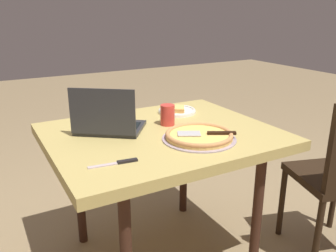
# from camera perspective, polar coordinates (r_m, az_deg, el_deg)

# --- Properties ---
(dining_table) EXTENTS (1.10, 0.90, 0.74)m
(dining_table) POSITION_cam_1_polar(r_m,az_deg,el_deg) (1.79, -1.05, -3.02)
(dining_table) COLOR tan
(dining_table) RESTS_ON ground_plane
(laptop) EXTENTS (0.40, 0.39, 0.24)m
(laptop) POSITION_cam_1_polar(r_m,az_deg,el_deg) (1.77, -9.59, 0.51)
(laptop) COLOR #292A2D
(laptop) RESTS_ON dining_table
(pizza_plate) EXTENTS (0.22, 0.22, 0.04)m
(pizza_plate) POSITION_cam_1_polar(r_m,az_deg,el_deg) (2.08, 1.47, 2.52)
(pizza_plate) COLOR white
(pizza_plate) RESTS_ON dining_table
(pizza_tray) EXTENTS (0.35, 0.35, 0.04)m
(pizza_tray) POSITION_cam_1_polar(r_m,az_deg,el_deg) (1.66, 5.06, -1.57)
(pizza_tray) COLOR #A695A3
(pizza_tray) RESTS_ON dining_table
(table_knife) EXTENTS (0.20, 0.04, 0.01)m
(table_knife) POSITION_cam_1_polar(r_m,az_deg,el_deg) (1.42, -8.04, -5.89)
(table_knife) COLOR beige
(table_knife) RESTS_ON dining_table
(drink_cup) EXTENTS (0.08, 0.08, 0.11)m
(drink_cup) POSITION_cam_1_polar(r_m,az_deg,el_deg) (1.85, -0.08, 1.85)
(drink_cup) COLOR red
(drink_cup) RESTS_ON dining_table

